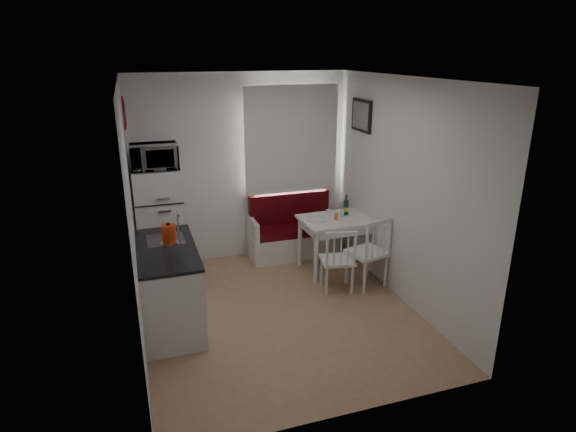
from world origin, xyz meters
name	(u,v)px	position (x,y,z in m)	size (l,w,h in m)	color
floor	(280,312)	(0.00, 0.00, 0.00)	(3.00, 3.50, 0.02)	tan
ceiling	(278,78)	(0.00, 0.00, 2.60)	(3.00, 3.50, 0.02)	white
wall_back	(242,168)	(0.00, 1.75, 1.30)	(3.00, 0.02, 2.60)	white
wall_front	(348,273)	(0.00, -1.75, 1.30)	(3.00, 0.02, 2.60)	white
wall_left	(132,219)	(-1.50, 0.00, 1.30)	(0.02, 3.50, 2.60)	white
wall_right	(402,193)	(1.50, 0.00, 1.30)	(0.02, 3.50, 2.60)	white
window	(290,143)	(0.70, 1.72, 1.62)	(1.22, 0.06, 1.47)	white
curtain	(292,140)	(0.70, 1.65, 1.68)	(1.35, 0.02, 1.50)	white
kitchen_counter	(169,286)	(-1.20, 0.16, 0.46)	(0.62, 1.32, 1.16)	white
wall_sign	(125,113)	(-1.47, 1.45, 2.15)	(0.40, 0.40, 0.03)	#193199
picture_frame	(361,115)	(1.48, 1.10, 2.05)	(0.04, 0.52, 0.42)	black
bench	(293,236)	(0.67, 1.51, 0.30)	(1.26, 0.48, 0.90)	white
dining_table	(338,224)	(1.09, 0.87, 0.65)	(1.00, 0.72, 0.74)	white
chair_left	(340,254)	(0.84, 0.22, 0.52)	(0.46, 0.44, 0.45)	white
chair_right	(371,246)	(1.25, 0.21, 0.58)	(0.54, 0.52, 0.50)	white
fridge	(160,224)	(-1.18, 1.40, 0.74)	(0.59, 0.59, 1.47)	white
microwave	(154,157)	(-1.18, 1.35, 1.63)	(0.56, 0.38, 0.31)	white
kettle	(169,234)	(-1.15, 0.22, 1.02)	(0.18, 0.18, 0.24)	red
wine_bottle	(346,205)	(1.25, 0.97, 0.88)	(0.07, 0.07, 0.28)	#133C21
drinking_glass_orange	(336,216)	(1.04, 0.82, 0.78)	(0.06, 0.06, 0.10)	orange
drinking_glass_blue	(342,213)	(1.17, 0.92, 0.78)	(0.05, 0.05, 0.09)	#8BC7ED
plate	(317,219)	(0.79, 0.89, 0.75)	(0.26, 0.26, 0.02)	white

